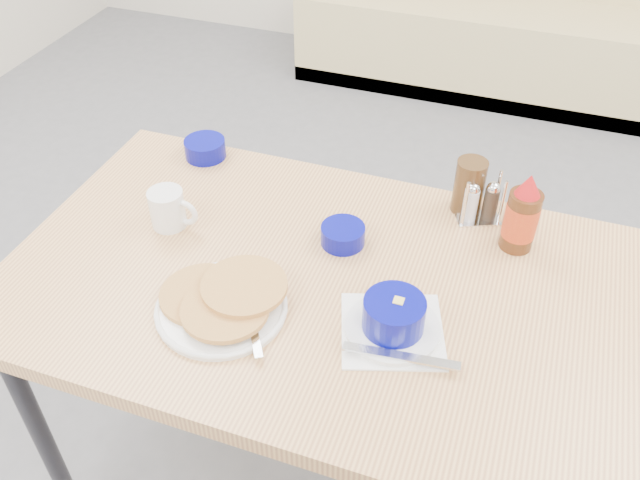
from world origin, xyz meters
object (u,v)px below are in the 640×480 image
(amber_tumbler, at_px, (469,186))
(dining_table, at_px, (334,304))
(booth_bench, at_px, (489,17))
(syrup_bottle, at_px, (522,217))
(creamer_bowl, at_px, (205,149))
(grits_setting, at_px, (394,319))
(coffee_mug, at_px, (169,208))
(condiment_caddy, at_px, (480,205))
(butter_bowl, at_px, (343,235))
(pancake_plate, at_px, (223,302))

(amber_tumbler, bearing_deg, dining_table, -121.87)
(booth_bench, bearing_deg, syrup_bottle, -81.59)
(creamer_bowl, bearing_deg, booth_bench, 77.94)
(syrup_bottle, bearing_deg, creamer_bowl, 173.30)
(booth_bench, relative_size, amber_tumbler, 14.27)
(grits_setting, bearing_deg, dining_table, 148.18)
(amber_tumbler, bearing_deg, coffee_mug, -155.80)
(grits_setting, height_order, syrup_bottle, syrup_bottle)
(grits_setting, bearing_deg, booth_bench, 93.21)
(condiment_caddy, bearing_deg, booth_bench, 73.06)
(butter_bowl, xyz_separation_m, amber_tumbler, (0.24, 0.21, 0.04))
(dining_table, distance_m, amber_tumbler, 0.42)
(syrup_bottle, bearing_deg, booth_bench, 98.41)
(butter_bowl, bearing_deg, pancake_plate, -120.73)
(grits_setting, height_order, condiment_caddy, condiment_caddy)
(booth_bench, height_order, creamer_bowl, booth_bench)
(butter_bowl, height_order, syrup_bottle, syrup_bottle)
(coffee_mug, bearing_deg, condiment_caddy, 20.98)
(creamer_bowl, bearing_deg, pancake_plate, -59.73)
(booth_bench, distance_m, grits_setting, 2.67)
(booth_bench, bearing_deg, creamer_bowl, -102.06)
(booth_bench, distance_m, coffee_mug, 2.55)
(coffee_mug, distance_m, syrup_bottle, 0.78)
(condiment_caddy, xyz_separation_m, syrup_bottle, (0.09, -0.07, 0.04))
(pancake_plate, bearing_deg, amber_tumbler, 50.59)
(booth_bench, height_order, grits_setting, booth_bench)
(coffee_mug, xyz_separation_m, butter_bowl, (0.39, 0.07, -0.02))
(grits_setting, bearing_deg, creamer_bowl, 145.00)
(syrup_bottle, bearing_deg, coffee_mug, -166.08)
(booth_bench, height_order, butter_bowl, booth_bench)
(pancake_plate, height_order, grits_setting, grits_setting)
(butter_bowl, distance_m, amber_tumbler, 0.32)
(grits_setting, bearing_deg, coffee_mug, 165.09)
(coffee_mug, xyz_separation_m, creamer_bowl, (-0.05, 0.28, -0.02))
(coffee_mug, relative_size, grits_setting, 0.44)
(amber_tumbler, bearing_deg, creamer_bowl, 180.00)
(pancake_plate, distance_m, coffee_mug, 0.31)
(booth_bench, height_order, condiment_caddy, booth_bench)
(booth_bench, height_order, syrup_bottle, booth_bench)
(booth_bench, height_order, amber_tumbler, booth_bench)
(dining_table, bearing_deg, syrup_bottle, 35.92)
(booth_bench, height_order, dining_table, booth_bench)
(condiment_caddy, bearing_deg, pancake_plate, -156.69)
(creamer_bowl, bearing_deg, syrup_bottle, -6.70)
(dining_table, relative_size, condiment_caddy, 11.61)
(creamer_bowl, distance_m, syrup_bottle, 0.81)
(coffee_mug, xyz_separation_m, amber_tumbler, (0.63, 0.28, 0.02))
(booth_bench, xyz_separation_m, condiment_caddy, (0.25, -2.22, 0.45))
(coffee_mug, height_order, creamer_bowl, coffee_mug)
(pancake_plate, xyz_separation_m, coffee_mug, (-0.23, 0.20, 0.03))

